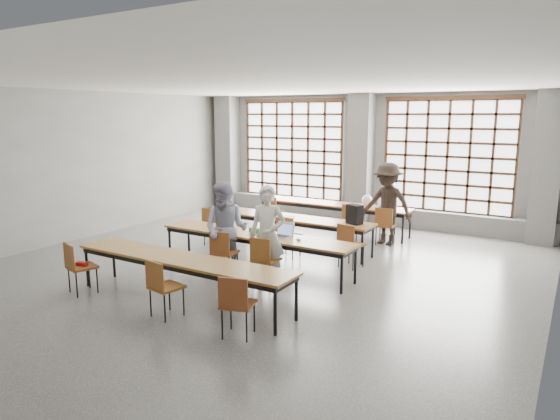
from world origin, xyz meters
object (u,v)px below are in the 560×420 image
object	(u,v)px
desk_row_c	(255,237)
chair_front_left	(223,249)
chair_near_right	(236,300)
phone	(260,236)
desk_row_a	(333,206)
backpack	(355,214)
desk_row_b	(286,219)
chair_near_mid	(162,283)
chair_back_mid	(352,218)
student_male	(268,235)
student_back	(387,204)
chair_mid_centre	(287,233)
chair_near_left	(77,263)
chair_front_right	(264,256)
mouse	(299,239)
plastic_bag	(367,201)
desk_row_d	(181,262)
laptop_back	(385,205)
chair_mid_right	(349,241)
chair_mid_left	(212,222)
chair_back_right	(385,222)
laptop_front	(283,233)
green_box	(255,230)
chair_back_left	(273,209)
student_female	(226,229)

from	to	relation	value
desk_row_c	chair_front_left	distance (m)	0.70
chair_near_right	phone	distance (m)	2.76
desk_row_a	chair_front_left	world-z (taller)	chair_front_left
chair_front_left	backpack	world-z (taller)	backpack
desk_row_b	chair_near_mid	size ratio (longest dim) A/B	4.55
chair_near_right	chair_back_mid	bearing A→B (deg)	97.79
student_male	student_back	size ratio (longest dim) A/B	0.93
chair_mid_centre	chair_near_right	distance (m)	3.89
chair_near_left	chair_near_right	xyz separation A→B (m)	(3.25, 0.00, 0.00)
chair_back_mid	chair_near_left	bearing A→B (deg)	-113.52
chair_front_right	mouse	world-z (taller)	chair_front_right
chair_front_right	plastic_bag	xyz separation A→B (m)	(0.14, 4.43, 0.34)
desk_row_a	chair_near_right	distance (m)	6.50
chair_front_right	mouse	xyz separation A→B (m)	(0.35, 0.61, 0.21)
desk_row_b	chair_back_mid	bearing A→B (deg)	54.90
desk_row_b	chair_near_right	size ratio (longest dim) A/B	4.55
desk_row_a	desk_row_d	bearing A→B (deg)	-89.47
chair_near_left	phone	size ratio (longest dim) A/B	6.77
chair_back_mid	chair_front_right	xyz separation A→B (m)	(-0.04, -3.75, 0.00)
chair_mid_centre	chair_near_mid	size ratio (longest dim) A/B	1.00
chair_near_mid	laptop_back	world-z (taller)	laptop_back
phone	chair_mid_right	bearing A→B (deg)	43.36
chair_near_left	backpack	world-z (taller)	backpack
chair_mid_left	chair_near_right	world-z (taller)	same
chair_back_right	chair_mid_left	bearing A→B (deg)	-149.04
chair_mid_right	chair_back_mid	bearing A→B (deg)	111.69
desk_row_b	mouse	xyz separation A→B (m)	(1.29, -1.74, 0.08)
desk_row_c	student_back	xyz separation A→B (m)	(1.45, 3.25, 0.28)
chair_back_right	phone	distance (m)	3.47
chair_back_right	chair_mid_centre	size ratio (longest dim) A/B	1.00
chair_near_right	phone	world-z (taller)	chair_near_right
chair_mid_centre	chair_back_mid	bearing A→B (deg)	74.09
desk_row_c	mouse	world-z (taller)	mouse
desk_row_a	mouse	world-z (taller)	mouse
chair_front_right	chair_near_mid	size ratio (longest dim) A/B	1.00
chair_near_mid	student_back	bearing A→B (deg)	76.81
laptop_front	green_box	bearing A→B (deg)	-177.18
desk_row_a	backpack	bearing A→B (deg)	-54.25
desk_row_d	plastic_bag	bearing A→B (deg)	81.58
desk_row_b	desk_row_d	xyz separation A→B (m)	(0.23, -3.66, 0.00)
plastic_bag	mouse	bearing A→B (deg)	-86.93
desk_row_c	chair_near_left	distance (m)	3.14
chair_back_left	student_female	bearing A→B (deg)	-70.79
student_male	laptop_front	distance (m)	0.62
desk_row_c	green_box	size ratio (longest dim) A/B	16.00
chair_near_mid	chair_near_right	world-z (taller)	same
student_back	plastic_bag	xyz separation A→B (m)	(-0.70, 0.55, -0.07)
chair_back_mid	chair_back_right	bearing A→B (deg)	0.02
phone	desk_row_a	bearing A→B (deg)	94.97
chair_front_right	backpack	bearing A→B (deg)	74.58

